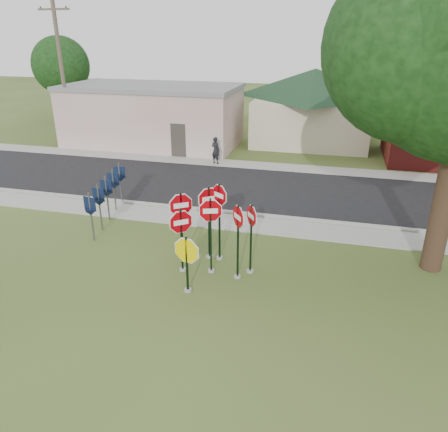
% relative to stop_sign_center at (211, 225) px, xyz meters
% --- Properties ---
extents(ground, '(120.00, 120.00, 0.00)m').
position_rel_stop_sign_center_xyz_m(ground, '(-0.16, -1.32, -1.76)').
color(ground, '#384B1C').
rests_on(ground, ground).
extents(sidewalk_near, '(60.00, 1.60, 0.06)m').
position_rel_stop_sign_center_xyz_m(sidewalk_near, '(-0.16, 4.18, -1.73)').
color(sidewalk_near, gray).
rests_on(sidewalk_near, ground).
extents(road, '(60.00, 7.00, 0.04)m').
position_rel_stop_sign_center_xyz_m(road, '(-0.16, 8.68, -1.74)').
color(road, black).
rests_on(road, ground).
extents(sidewalk_far, '(60.00, 1.60, 0.06)m').
position_rel_stop_sign_center_xyz_m(sidewalk_far, '(-0.16, 12.98, -1.73)').
color(sidewalk_far, gray).
rests_on(sidewalk_far, ground).
extents(curb, '(60.00, 0.20, 0.14)m').
position_rel_stop_sign_center_xyz_m(curb, '(-0.16, 5.18, -1.69)').
color(curb, gray).
rests_on(curb, ground).
extents(stop_sign_center, '(1.01, 0.36, 2.80)m').
position_rel_stop_sign_center_xyz_m(stop_sign_center, '(0.00, 0.00, 0.00)').
color(stop_sign_center, gray).
rests_on(stop_sign_center, ground).
extents(stop_sign_yellow, '(1.16, 0.24, 2.03)m').
position_rel_stop_sign_center_xyz_m(stop_sign_yellow, '(-0.38, -1.37, -0.57)').
color(stop_sign_yellow, gray).
rests_on(stop_sign_yellow, ground).
extents(stop_sign_left, '(0.86, 0.72, 2.38)m').
position_rel_stop_sign_center_xyz_m(stop_sign_left, '(-0.98, -0.17, -0.30)').
color(stop_sign_left, gray).
rests_on(stop_sign_left, ground).
extents(stop_sign_right, '(0.64, 0.79, 2.72)m').
position_rel_stop_sign_center_xyz_m(stop_sign_right, '(0.96, -0.15, -0.07)').
color(stop_sign_right, gray).
rests_on(stop_sign_right, ground).
extents(stop_sign_back_right, '(0.85, 0.60, 2.98)m').
position_rel_stop_sign_center_xyz_m(stop_sign_back_right, '(0.04, 0.97, 0.12)').
color(stop_sign_back_right, gray).
rests_on(stop_sign_back_right, ground).
extents(stop_sign_back_left, '(0.85, 0.70, 2.84)m').
position_rel_stop_sign_center_xyz_m(stop_sign_back_left, '(-0.35, 0.98, 0.03)').
color(stop_sign_back_left, gray).
rests_on(stop_sign_back_left, ground).
extents(stop_sign_far_right, '(0.58, 0.80, 2.59)m').
position_rel_stop_sign_center_xyz_m(stop_sign_far_right, '(1.30, 0.31, -0.17)').
color(stop_sign_far_right, gray).
rests_on(stop_sign_far_right, ground).
extents(stop_sign_far_left, '(0.95, 0.68, 2.62)m').
position_rel_stop_sign_center_xyz_m(stop_sign_far_left, '(-1.29, 0.75, -0.11)').
color(stop_sign_far_left, gray).
rests_on(stop_sign_far_left, ground).
extents(route_sign_row, '(1.43, 4.63, 2.00)m').
position_rel_stop_sign_center_xyz_m(route_sign_row, '(-5.56, 3.18, -0.53)').
color(route_sign_row, '#59595E').
rests_on(route_sign_row, ground).
extents(building_stucco, '(12.20, 6.20, 4.20)m').
position_rel_stop_sign_center_xyz_m(building_stucco, '(-9.16, 16.68, 0.39)').
color(building_stucco, beige).
rests_on(building_stucco, ground).
extents(building_house, '(11.60, 11.60, 6.20)m').
position_rel_stop_sign_center_xyz_m(building_house, '(1.84, 20.68, 1.89)').
color(building_house, beige).
rests_on(building_house, ground).
extents(utility_pole_near, '(2.20, 0.26, 9.50)m').
position_rel_stop_sign_center_xyz_m(utility_pole_near, '(-14.16, 13.88, 3.21)').
color(utility_pole_near, brown).
rests_on(utility_pole_near, ground).
extents(bg_tree_left, '(4.90, 4.90, 7.35)m').
position_rel_stop_sign_center_xyz_m(bg_tree_left, '(-20.16, 22.68, 3.12)').
color(bg_tree_left, '#2F2215').
rests_on(bg_tree_left, ground).
extents(pedestrian, '(0.72, 0.62, 1.67)m').
position_rel_stop_sign_center_xyz_m(pedestrian, '(-3.38, 12.71, -0.86)').
color(pedestrian, black).
rests_on(pedestrian, sidewalk_far).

